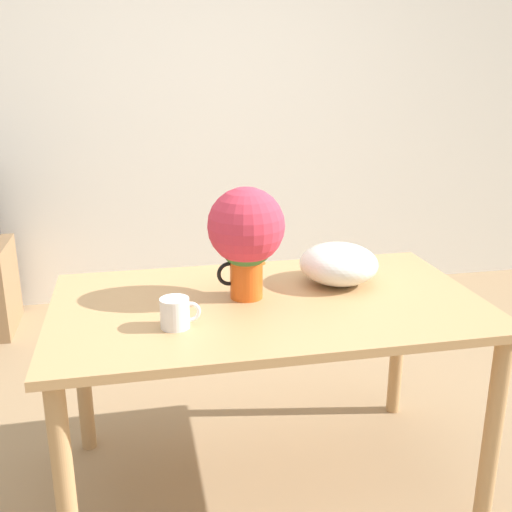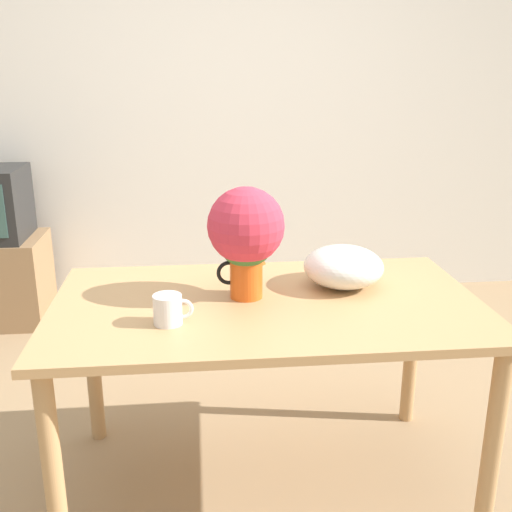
{
  "view_description": "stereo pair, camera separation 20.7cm",
  "coord_description": "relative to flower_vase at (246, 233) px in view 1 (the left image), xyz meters",
  "views": [
    {
      "loc": [
        -0.38,
        -1.9,
        1.52
      ],
      "look_at": [
        0.03,
        0.03,
        0.9
      ],
      "focal_mm": 42.0,
      "sensor_mm": 36.0,
      "label": 1
    },
    {
      "loc": [
        -0.17,
        -1.94,
        1.52
      ],
      "look_at": [
        0.03,
        0.03,
        0.9
      ],
      "focal_mm": 42.0,
      "sensor_mm": 36.0,
      "label": 2
    }
  ],
  "objects": [
    {
      "name": "ground_plane",
      "position": [
        0.01,
        -0.03,
        -0.98
      ],
      "size": [
        12.0,
        12.0,
        0.0
      ],
      "primitive_type": "plane",
      "color": "#9E7F5B"
    },
    {
      "name": "wall_back",
      "position": [
        0.01,
        2.05,
        0.32
      ],
      "size": [
        8.0,
        0.05,
        2.6
      ],
      "color": "silver",
      "rests_on": "ground_plane"
    },
    {
      "name": "white_bowl",
      "position": [
        0.37,
        0.08,
        -0.16
      ],
      "size": [
        0.29,
        0.29,
        0.15
      ],
      "color": "silver",
      "rests_on": "table"
    },
    {
      "name": "table",
      "position": [
        0.07,
        -0.05,
        -0.33
      ],
      "size": [
        1.48,
        0.86,
        0.75
      ],
      "color": "tan",
      "rests_on": "ground_plane"
    },
    {
      "name": "flower_vase",
      "position": [
        0.0,
        0.0,
        0.0
      ],
      "size": [
        0.27,
        0.27,
        0.39
      ],
      "color": "#E05619",
      "rests_on": "table"
    },
    {
      "name": "coffee_mug",
      "position": [
        -0.26,
        -0.21,
        -0.19
      ],
      "size": [
        0.13,
        0.09,
        0.1
      ],
      "color": "white",
      "rests_on": "table"
    }
  ]
}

